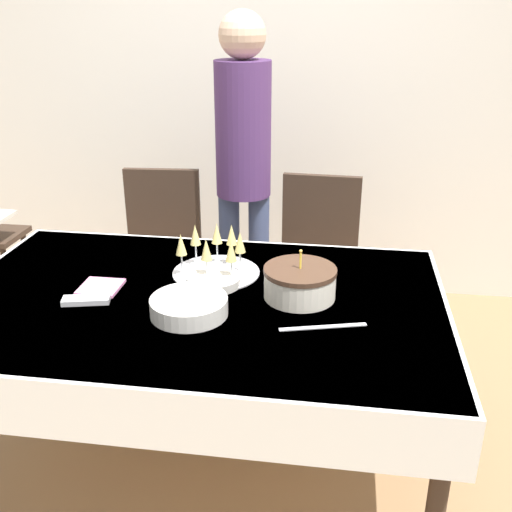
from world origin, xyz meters
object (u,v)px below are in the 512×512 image
champagne_tray (215,254)px  dining_chair_far_left (161,253)px  plate_stack_main (189,306)px  person_standing (243,154)px  dining_chair_far_right (317,262)px  plate_stack_dessert (214,280)px  birthday_cake (300,283)px

champagne_tray → dining_chair_far_left: bearing=123.1°
plate_stack_main → person_standing: bearing=89.9°
dining_chair_far_right → dining_chair_far_left: bearing=-180.0°
person_standing → plate_stack_dessert: bearing=-87.9°
plate_stack_dessert → birthday_cake: bearing=-9.9°
birthday_cake → person_standing: bearing=111.0°
birthday_cake → plate_stack_main: size_ratio=0.99×
champagne_tray → plate_stack_main: size_ratio=1.29×
dining_chair_far_left → plate_stack_dessert: 0.95m
champagne_tray → plate_stack_main: (-0.02, -0.36, -0.05)m
birthday_cake → champagne_tray: (-0.35, 0.17, 0.02)m
dining_chair_far_right → person_standing: size_ratio=0.55×
dining_chair_far_left → birthday_cake: dining_chair_far_left is taller
dining_chair_far_right → plate_stack_main: size_ratio=3.52×
dining_chair_far_left → birthday_cake: (0.80, -0.85, 0.28)m
dining_chair_far_right → plate_stack_dessert: dining_chair_far_right is taller
birthday_cake → plate_stack_dessert: (-0.34, 0.06, -0.04)m
champagne_tray → person_standing: (-0.02, 0.79, 0.22)m
birthday_cake → plate_stack_main: (-0.37, -0.19, -0.03)m
birthday_cake → plate_stack_dessert: size_ratio=1.29×
dining_chair_far_left → birthday_cake: 1.20m
dining_chair_far_left → person_standing: person_standing is taller
dining_chair_far_left → person_standing: (0.43, 0.11, 0.53)m
dining_chair_far_right → person_standing: bearing=164.9°
dining_chair_far_left → champagne_tray: dining_chair_far_left is taller
plate_stack_main → person_standing: (0.00, 1.15, 0.27)m
birthday_cake → champagne_tray: bearing=154.8°
plate_stack_main → plate_stack_dessert: size_ratio=1.31×
plate_stack_main → plate_stack_dessert: 0.25m
plate_stack_main → plate_stack_dessert: plate_stack_main is taller
plate_stack_main → person_standing: 1.18m
plate_stack_main → plate_stack_dessert: bearing=81.9°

